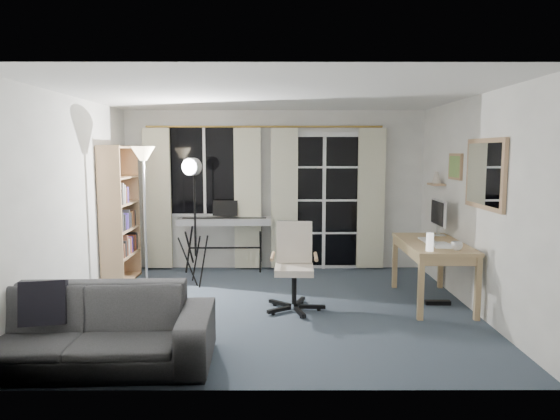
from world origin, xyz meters
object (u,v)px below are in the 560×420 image
Objects in this scene: studio_light at (192,182)px; office_chair at (294,258)px; sofa at (77,315)px; torchiere_lamp at (144,176)px; mug at (457,245)px; desk at (433,249)px; monitor at (438,214)px; bookshelf at (117,218)px; keyboard_piano at (225,222)px.

office_chair is (1.31, -0.94, -0.81)m from studio_light.
sofa is at bearing -80.73° from studio_light.
torchiere_lamp reaches higher than mug.
monitor is at bearing 67.39° from desk.
office_chair is 1.89× the size of monitor.
mug is at bearing -77.71° from desk.
bookshelf is at bearing 160.73° from mug.
desk is (2.61, -1.49, -0.11)m from keyboard_piano.
studio_light is at bearing 29.39° from torchiere_lamp.
keyboard_piano reaches higher than mug.
torchiere_lamp reaches higher than office_chair.
keyboard_piano is at bearing 160.69° from monitor.
keyboard_piano reaches higher than sofa.
office_chair is 1.99m from monitor.
mug is (2.71, -1.99, 0.03)m from keyboard_piano.
bookshelf is 15.66× the size of mug.
sofa is at bearing -79.87° from bookshelf.
bookshelf is 0.93m from torchiere_lamp.
studio_light is at bearing 157.61° from mug.
office_chair reaches higher than desk.
mug is at bearing -19.95° from bookshelf.
torchiere_lamp is 15.50× the size of mug.
sofa is (-0.88, -3.25, -0.32)m from keyboard_piano.
bookshelf is 0.84× the size of sofa.
mug reaches higher than desk.
desk is 0.53m from mug.
bookshelf reaches higher than mug.
torchiere_lamp is 2.16m from office_chair.
sofa is (-3.49, -1.76, -0.20)m from desk.
studio_light reaches higher than desk.
keyboard_piano is 3.38m from sofa.
office_chair is (2.37, -1.12, -0.30)m from bookshelf.
keyboard_piano is 3.00m from monitor.
mug is 3.82m from sofa.
torchiere_lamp is 3.53× the size of monitor.
studio_light is 1.76× the size of office_chair.
monitor is (0.20, 0.45, 0.36)m from desk.
keyboard_piano reaches higher than desk.
studio_light is 1.81m from office_chair.
mug is at bearing -94.82° from monitor.
studio_light is at bearing -115.55° from keyboard_piano.
studio_light is 3.18m from monitor.
keyboard_piano is 3.36m from mug.
torchiere_lamp is at bearing 165.28° from mug.
bookshelf is 1.07× the size of studio_light.
studio_light is (0.55, 0.31, -0.09)m from torchiere_lamp.
studio_light reaches higher than monitor.
office_chair is (0.97, -1.68, -0.17)m from keyboard_piano.
monitor is at bearing -21.23° from keyboard_piano.
bookshelf is 1.50m from keyboard_piano.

